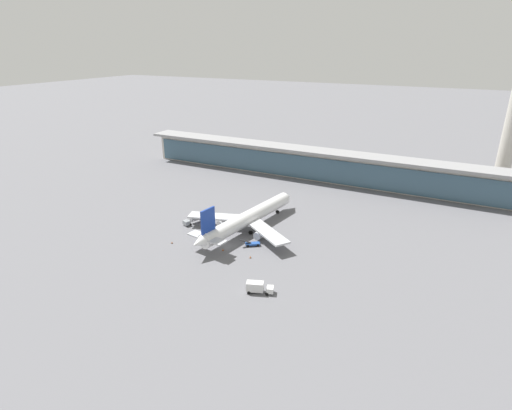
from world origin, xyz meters
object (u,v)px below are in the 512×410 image
at_px(service_truck_near_nose_grey, 195,219).
at_px(safety_cone_charlie, 172,243).
at_px(airliner_on_stand, 247,219).
at_px(service_truck_under_wing_white, 258,287).
at_px(service_truck_mid_apron_blue, 252,244).
at_px(safety_cone_bravo, 250,257).
at_px(safety_cone_alpha, 223,250).

distance_m(service_truck_near_nose_grey, safety_cone_charlie, 17.82).
height_order(airliner_on_stand, safety_cone_charlie, airliner_on_stand).
bearing_deg(service_truck_under_wing_white, service_truck_mid_apron_blue, 121.10).
bearing_deg(service_truck_near_nose_grey, safety_cone_bravo, -24.90).
bearing_deg(service_truck_under_wing_white, airliner_on_stand, 122.74).
relative_size(service_truck_near_nose_grey, service_truck_under_wing_white, 1.16).
bearing_deg(service_truck_near_nose_grey, safety_cone_charlie, -80.61).
relative_size(service_truck_mid_apron_blue, safety_cone_charlie, 9.07).
xyz_separation_m(service_truck_under_wing_white, safety_cone_bravo, (-10.67, 15.80, -1.37)).
height_order(service_truck_mid_apron_blue, safety_cone_alpha, service_truck_mid_apron_blue).
bearing_deg(safety_cone_bravo, service_truck_near_nose_grey, 155.10).
distance_m(airliner_on_stand, service_truck_mid_apron_blue, 12.57).
bearing_deg(service_truck_mid_apron_blue, service_truck_near_nose_grey, 166.08).
xyz_separation_m(airliner_on_stand, safety_cone_alpha, (0.34, -16.89, -4.39)).
bearing_deg(service_truck_mid_apron_blue, safety_cone_bravo, -65.67).
bearing_deg(safety_cone_bravo, airliner_on_stand, 121.51).
bearing_deg(safety_cone_bravo, safety_cone_charlie, -173.61).
distance_m(safety_cone_alpha, safety_cone_charlie, 18.23).
relative_size(airliner_on_stand, service_truck_under_wing_white, 7.33).
bearing_deg(service_truck_near_nose_grey, service_truck_mid_apron_blue, -13.92).
distance_m(airliner_on_stand, service_truck_under_wing_white, 39.29).
bearing_deg(safety_cone_alpha, service_truck_under_wing_white, -37.61).
bearing_deg(service_truck_under_wing_white, safety_cone_alpha, 142.39).
bearing_deg(airliner_on_stand, safety_cone_alpha, -88.85).
height_order(service_truck_near_nose_grey, service_truck_mid_apron_blue, service_truck_near_nose_grey).
bearing_deg(service_truck_mid_apron_blue, airliner_on_stand, 126.49).
distance_m(safety_cone_bravo, safety_cone_charlie, 28.27).
relative_size(safety_cone_alpha, safety_cone_bravo, 1.00).
bearing_deg(service_truck_near_nose_grey, service_truck_under_wing_white, -35.92).
distance_m(airliner_on_stand, safety_cone_charlie, 27.20).
bearing_deg(service_truck_under_wing_white, safety_cone_charlie, 161.92).
xyz_separation_m(airliner_on_stand, service_truck_under_wing_white, (21.19, -32.95, -3.02)).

